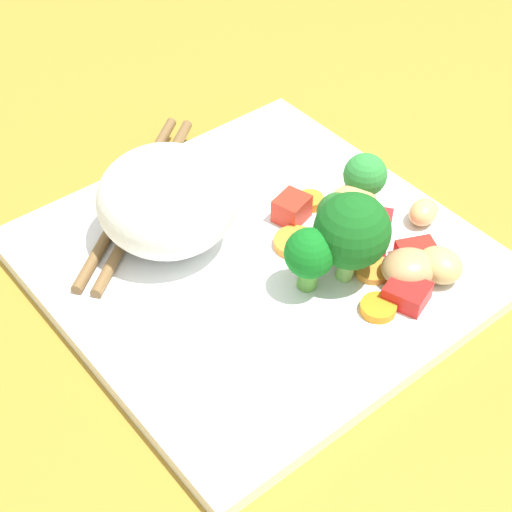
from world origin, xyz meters
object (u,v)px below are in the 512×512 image
Objects in this scene: rice_mound at (166,201)px; broccoli_floret_3 at (352,232)px; carrot_slice_3 at (373,270)px; square_plate at (258,260)px; chopstick_pair at (138,198)px.

rice_mound is 13.30cm from broccoli_floret_3.
rice_mound is 3.84× the size of carrot_slice_3.
square_plate is 10.95cm from chopstick_pair.
carrot_slice_3 reaches higher than square_plate.
broccoli_floret_3 is at bearing 125.14° from rice_mound.
broccoli_floret_3 is at bearing -31.88° from carrot_slice_3.
rice_mound is at bearing -52.71° from square_plate.
broccoli_floret_3 reaches higher than carrot_slice_3.
rice_mound is 15.36cm from carrot_slice_3.
square_plate is at bearing 71.86° from chopstick_pair.
square_plate is 8.36cm from carrot_slice_3.
rice_mound is 0.56× the size of chopstick_pair.
broccoli_floret_3 is 4.22cm from carrot_slice_3.
carrot_slice_3 is (-9.20, 11.83, -3.34)cm from rice_mound.
broccoli_floret_3 is 17.79cm from chopstick_pair.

